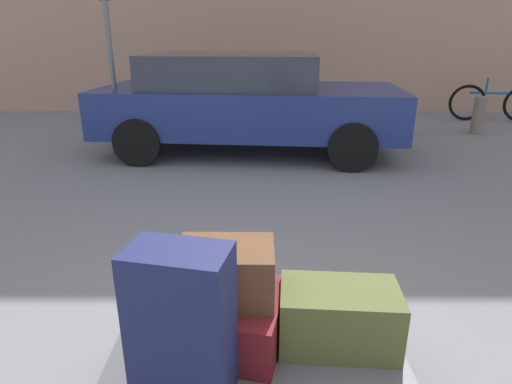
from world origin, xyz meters
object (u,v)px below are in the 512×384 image
no_parking_sign (108,42)px  bollard_kerb_mid (478,115)px  bollard_kerb_near (406,115)px  bicycle_leaning (494,103)px  suitcase_navy_center (181,326)px  duffel_bag_olive_stacked_top (338,317)px  luggage_cart (257,371)px  parked_car (244,101)px  duffel_bag_brown_topmost_pile (225,272)px  suitcase_maroon_rear_left (227,319)px

no_parking_sign → bollard_kerb_mid: bearing=14.0°
bollard_kerb_near → bicycle_leaning: bearing=28.8°
bollard_kerb_near → suitcase_navy_center: bearing=-115.0°
duffel_bag_olive_stacked_top → no_parking_sign: no_parking_sign is taller
bollard_kerb_near → bollard_kerb_mid: 1.27m
luggage_cart → parked_car: (-0.16, 4.88, 0.49)m
luggage_cart → parked_car: 4.91m
duffel_bag_brown_topmost_pile → bicycle_leaning: size_ratio=0.24×
suitcase_navy_center → bollard_kerb_near: suitcase_navy_center is taller
suitcase_maroon_rear_left → suitcase_navy_center: size_ratio=0.77×
suitcase_navy_center → bollard_kerb_mid: 7.59m
parked_car → bollard_kerb_mid: parked_car is taller
bollard_kerb_mid → no_parking_sign: no_parking_sign is taller
suitcase_maroon_rear_left → duffel_bag_brown_topmost_pile: (0.00, 0.00, 0.24)m
bollard_kerb_near → bollard_kerb_mid: bearing=0.0°
suitcase_maroon_rear_left → bollard_kerb_near: size_ratio=0.76×
bicycle_leaning → no_parking_sign: (-6.80, -2.66, 1.21)m
luggage_cart → duffel_bag_brown_topmost_pile: 0.47m
suitcase_navy_center → parked_car: (0.12, 5.07, 0.10)m
suitcase_maroon_rear_left → parked_car: bearing=102.5°
luggage_cart → no_parking_sign: 5.22m
duffel_bag_olive_stacked_top → parked_car: size_ratio=0.12×
suitcase_maroon_rear_left → luggage_cart: bearing=-30.6°
luggage_cart → bollard_kerb_mid: bearing=57.3°
suitcase_maroon_rear_left → parked_car: (-0.02, 4.76, 0.30)m
parked_car → duffel_bag_olive_stacked_top: bearing=-83.6°
duffel_bag_brown_topmost_pile → suitcase_maroon_rear_left: bearing=0.0°
suitcase_navy_center → bollard_kerb_mid: size_ratio=0.98×
bicycle_leaning → bollard_kerb_mid: 1.48m
parked_car → suitcase_maroon_rear_left: bearing=-89.7°
duffel_bag_brown_topmost_pile → parked_car: size_ratio=0.09×
parked_car → bicycle_leaning: (4.98, 2.42, -0.39)m
suitcase_navy_center → bicycle_leaning: suitcase_navy_center is taller
luggage_cart → parked_car: parked_car is taller
bollard_kerb_mid → duffel_bag_brown_topmost_pile: bearing=-124.2°
bicycle_leaning → bollard_kerb_mid: (-0.89, -1.18, -0.04)m
parked_car → luggage_cart: bearing=-88.1°
parked_car → bollard_kerb_mid: size_ratio=6.78×
parked_car → bicycle_leaning: size_ratio=2.55×
no_parking_sign → luggage_cart: bearing=-66.8°
duffel_bag_olive_stacked_top → bicycle_leaning: (4.44, 7.19, -0.11)m
suitcase_maroon_rear_left → bollard_kerb_near: 6.61m
suitcase_navy_center → bicycle_leaning: (5.10, 7.49, -0.29)m
luggage_cart → duffel_bag_olive_stacked_top: size_ratio=2.49×
parked_car → bollard_kerb_near: 3.11m
luggage_cart → duffel_bag_olive_stacked_top: bearing=16.3°
duffel_bag_brown_topmost_pile → parked_car: bearing=90.8°
no_parking_sign → duffel_bag_olive_stacked_top: bearing=-62.5°
bollard_kerb_mid → duffel_bag_olive_stacked_top: bearing=-120.6°
duffel_bag_olive_stacked_top → bollard_kerb_near: size_ratio=0.81×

